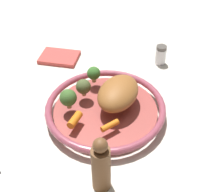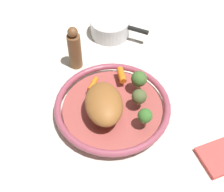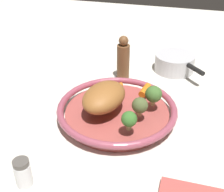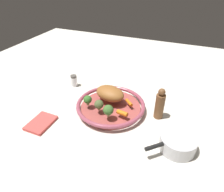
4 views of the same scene
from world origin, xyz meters
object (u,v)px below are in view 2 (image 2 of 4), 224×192
at_px(pepper_mill, 75,49).
at_px(saucepan, 110,27).
at_px(baby_carrot_back, 122,75).
at_px(broccoli_floret_edge, 145,116).
at_px(broccoli_floret_large, 139,79).
at_px(roast_chicken_piece, 104,104).
at_px(serving_bowl, 112,107).
at_px(baby_carrot_center, 93,84).
at_px(dish_towel, 224,156).
at_px(broccoli_floret_mid, 139,97).

xyz_separation_m(pepper_mill, saucepan, (-0.17, -0.11, -0.04)).
bearing_deg(baby_carrot_back, broccoli_floret_edge, 86.82).
bearing_deg(pepper_mill, broccoli_floret_large, 123.42).
bearing_deg(broccoli_floret_large, saucepan, -96.59).
bearing_deg(broccoli_floret_large, baby_carrot_back, -59.82).
distance_m(baby_carrot_back, broccoli_floret_edge, 0.18).
relative_size(pepper_mill, saucepan, 0.86).
height_order(roast_chicken_piece, baby_carrot_back, roast_chicken_piece).
xyz_separation_m(serving_bowl, baby_carrot_center, (0.03, -0.09, 0.03)).
xyz_separation_m(roast_chicken_piece, dish_towel, (-0.25, 0.24, -0.07)).
bearing_deg(broccoli_floret_edge, pepper_mill, -74.40).
bearing_deg(saucepan, broccoli_floret_edge, 79.88).
relative_size(serving_bowl, broccoli_floret_edge, 6.62).
xyz_separation_m(baby_carrot_back, broccoli_floret_edge, (0.01, 0.18, 0.02)).
bearing_deg(baby_carrot_center, baby_carrot_back, 179.12).
bearing_deg(baby_carrot_center, broccoli_floret_large, 155.86).
height_order(serving_bowl, baby_carrot_center, baby_carrot_center).
height_order(baby_carrot_back, saucepan, baby_carrot_back).
bearing_deg(broccoli_floret_edge, baby_carrot_center, -65.33).
xyz_separation_m(broccoli_floret_edge, broccoli_floret_mid, (-0.01, -0.07, 0.00)).
height_order(serving_bowl, broccoli_floret_large, broccoli_floret_large).
height_order(baby_carrot_center, dish_towel, baby_carrot_center).
bearing_deg(broccoli_floret_large, broccoli_floret_mid, 65.15).
distance_m(baby_carrot_center, dish_towel, 0.42).
distance_m(broccoli_floret_edge, dish_towel, 0.24).
distance_m(broccoli_floret_edge, pepper_mill, 0.34).
distance_m(serving_bowl, baby_carrot_center, 0.09).
height_order(serving_bowl, roast_chicken_piece, roast_chicken_piece).
relative_size(baby_carrot_back, broccoli_floret_edge, 1.01).
relative_size(saucepan, dish_towel, 1.38).
height_order(pepper_mill, saucepan, pepper_mill).
height_order(broccoli_floret_large, pepper_mill, pepper_mill).
relative_size(broccoli_floret_edge, saucepan, 0.28).
distance_m(serving_bowl, pepper_mill, 0.24).
distance_m(baby_carrot_center, broccoli_floret_edge, 0.20).
bearing_deg(dish_towel, baby_carrot_back, -65.45).
relative_size(broccoli_floret_edge, broccoli_floret_large, 0.88).
height_order(broccoli_floret_mid, pepper_mill, pepper_mill).
xyz_separation_m(serving_bowl, broccoli_floret_mid, (-0.07, 0.03, 0.05)).
bearing_deg(roast_chicken_piece, serving_bowl, -152.24).
height_order(baby_carrot_back, broccoli_floret_large, broccoli_floret_large).
bearing_deg(broccoli_floret_large, baby_carrot_center, -24.14).
relative_size(broccoli_floret_large, dish_towel, 0.44).
bearing_deg(saucepan, serving_bowl, 68.61).
height_order(baby_carrot_center, saucepan, saucepan).
distance_m(serving_bowl, roast_chicken_piece, 0.06).
bearing_deg(baby_carrot_back, saucepan, -104.87).
relative_size(baby_carrot_center, baby_carrot_back, 0.98).
relative_size(broccoli_floret_large, saucepan, 0.32).
distance_m(baby_carrot_center, baby_carrot_back, 0.09).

